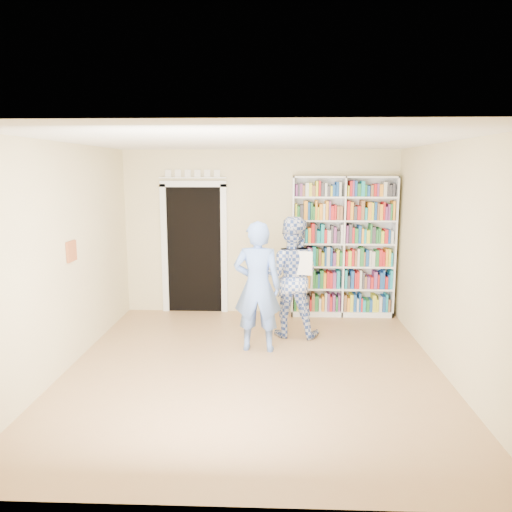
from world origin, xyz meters
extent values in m
plane|color=#A77A50|center=(0.00, 0.00, 0.00)|extent=(5.00, 5.00, 0.00)
plane|color=white|center=(0.00, 0.00, 2.70)|extent=(5.00, 5.00, 0.00)
plane|color=beige|center=(0.00, 2.50, 1.35)|extent=(4.50, 0.00, 4.50)
plane|color=beige|center=(-2.25, 0.00, 1.35)|extent=(0.00, 5.00, 5.00)
plane|color=beige|center=(2.25, 0.00, 1.35)|extent=(0.00, 5.00, 5.00)
cube|color=white|center=(1.35, 2.34, 1.14)|extent=(1.66, 0.31, 2.28)
cube|color=white|center=(1.35, 2.34, 1.14)|extent=(0.03, 0.31, 2.28)
cube|color=black|center=(-1.10, 2.48, 1.05)|extent=(0.90, 0.03, 2.10)
cube|color=silver|center=(-1.60, 2.47, 1.05)|extent=(0.10, 0.06, 2.20)
cube|color=silver|center=(-0.60, 2.47, 1.05)|extent=(0.10, 0.06, 2.20)
cube|color=silver|center=(-1.10, 2.47, 2.15)|extent=(1.10, 0.06, 0.10)
cube|color=silver|center=(-1.10, 2.46, 2.25)|extent=(1.10, 0.08, 0.02)
cube|color=brown|center=(-2.23, 0.20, 1.40)|extent=(0.03, 0.25, 0.25)
imported|color=#6287DA|center=(0.02, 0.67, 0.87)|extent=(0.66, 0.46, 1.73)
imported|color=#344F9F|center=(0.48, 1.29, 0.87)|extent=(0.93, 0.77, 1.73)
cube|color=white|center=(0.65, 1.03, 1.11)|extent=(0.23, 0.06, 0.33)
camera|label=1|loc=(0.26, -5.70, 2.38)|focal=35.00mm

